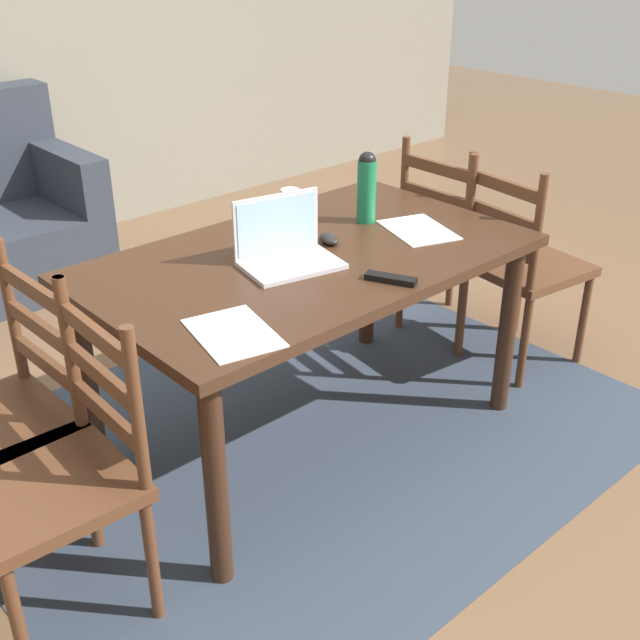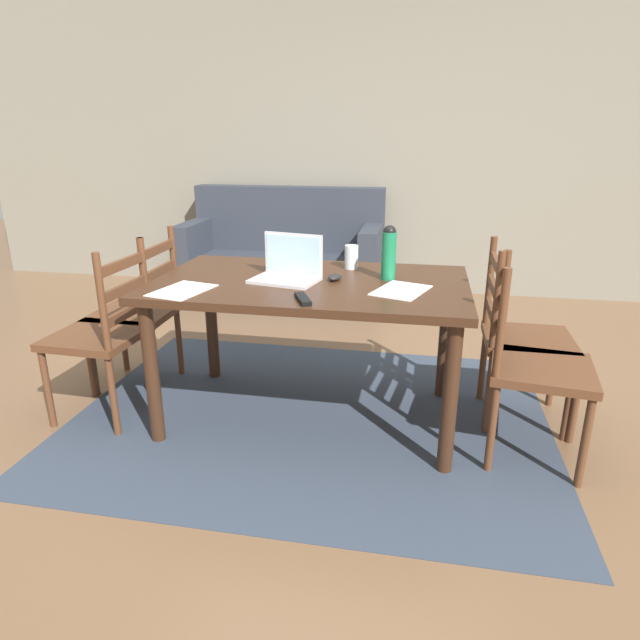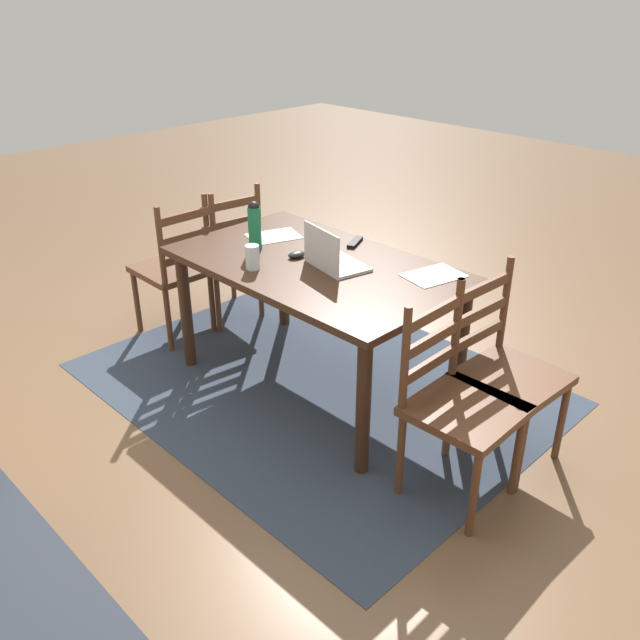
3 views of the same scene
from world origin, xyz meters
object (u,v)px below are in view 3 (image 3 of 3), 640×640
Objects in this scene: chair_left_near at (504,373)px; drinking_glass at (252,257)px; dining_table at (316,279)px; water_bottle at (255,224)px; laptop at (331,257)px; chair_right_far at (177,269)px; computer_mouse at (297,255)px; tv_remote at (355,242)px; chair_left_far at (458,404)px; chair_right_near at (223,254)px.

chair_left_near reaches higher than drinking_glass.
drinking_glass is at bearing 59.99° from dining_table.
laptop is at bearing -168.43° from water_bottle.
chair_right_far reaches higher than computer_mouse.
chair_left_near reaches higher than tv_remote.
dining_table is at bearing 72.07° from tv_remote.
chair_right_far is (2.15, -0.00, 0.00)m from chair_left_far.
chair_right_far is 1.00× the size of chair_left_near.
chair_left_far is 3.47× the size of water_bottle.
chair_right_far is (-0.00, 0.37, 0.00)m from chair_right_near.
water_bottle is 0.30m from drinking_glass.
chair_left_far and chair_right_far have the same top height.
chair_left_far is at bearing 129.29° from tv_remote.
tv_remote is (1.12, -0.17, 0.31)m from chair_left_near.
water_bottle is (-0.69, 0.28, 0.44)m from chair_right_near.
dining_table is at bearing -170.12° from chair_right_far.
chair_right_far is 3.47× the size of water_bottle.
tv_remote is (-0.13, -0.65, -0.05)m from drinking_glass.
chair_left_near is at bearing -179.81° from chair_right_near.
chair_left_far reaches higher than tv_remote.
water_bottle is at bearing 11.07° from chair_left_near.
water_bottle is at bearing -172.55° from chair_right_far.
chair_left_near is 1.05m from laptop.
tv_remote is (0.15, -0.35, -0.05)m from laptop.
water_bottle is (1.46, 0.29, 0.44)m from chair_left_near.
chair_left_near is 5.59× the size of tv_remote.
chair_left_near is at bearing -169.18° from laptop.
laptop is (0.96, -0.19, 0.36)m from chair_left_far.
tv_remote is at bearing -152.26° from chair_right_far.
dining_table is 0.19m from laptop.
chair_left_far is 2.64× the size of laptop.
chair_right_far is 0.83m from water_bottle.
laptop is at bearing -133.17° from drinking_glass.
chair_right_far is at bearing 9.18° from laptop.
computer_mouse is (0.12, 0.02, 0.11)m from dining_table.
chair_right_near is 3.47× the size of water_bottle.
chair_right_near is 1.09m from drinking_glass.
chair_left_far is at bearing 179.99° from chair_right_far.
chair_left_far is at bearing 168.76° from laptop.
laptop is 2.80× the size of drinking_glass.
chair_left_far is 1.00× the size of chair_left_near.
chair_left_far is 1.53m from water_bottle.
dining_table is 1.11m from chair_right_far.
water_bottle is (1.46, -0.09, 0.44)m from chair_left_far.
dining_table is at bearing -9.91° from chair_left_far.
water_bottle reaches higher than chair_right_near.
laptop reaches higher than chair_left_near.
computer_mouse is (0.23, 0.03, -0.04)m from laptop.
drinking_glass is at bearing 173.32° from chair_right_far.
water_bottle is at bearing 11.57° from laptop.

